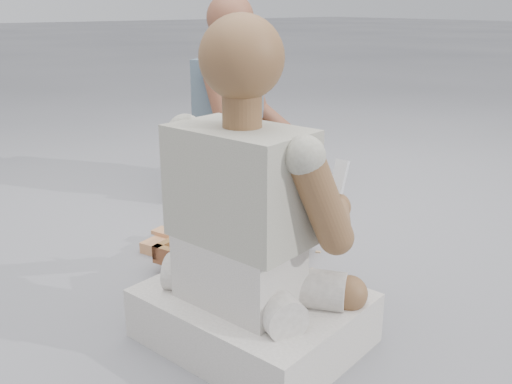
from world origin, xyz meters
TOP-DOWN VIEW (x-y plane):
  - ground at (0.00, 0.00)m, footprint 60.00×60.00m
  - carved_panel at (-0.03, 0.38)m, footprint 0.79×0.65m
  - tool_tray at (-0.15, 0.18)m, footprint 0.62×0.57m
  - chisel_0 at (-0.09, 0.19)m, footprint 0.10×0.21m
  - chisel_1 at (-0.11, 0.30)m, footprint 0.10×0.21m
  - chisel_2 at (-0.24, 0.17)m, footprint 0.06×0.22m
  - chisel_3 at (-0.09, 0.18)m, footprint 0.20×0.13m
  - chisel_4 at (-0.01, 0.12)m, footprint 0.21×0.11m
  - chisel_5 at (-0.14, 0.09)m, footprint 0.19×0.14m
  - chisel_6 at (-0.19, 0.08)m, footprint 0.22×0.08m
  - chisel_7 at (-0.00, 0.08)m, footprint 0.13×0.20m
  - chisel_8 at (-0.03, 0.12)m, footprint 0.22×0.08m
  - wood_chip_0 at (-0.28, -0.12)m, footprint 0.02×0.02m
  - wood_chip_1 at (-0.42, 0.17)m, footprint 0.02×0.02m
  - wood_chip_2 at (-0.38, 0.09)m, footprint 0.02×0.02m
  - wood_chip_3 at (0.04, 0.34)m, footprint 0.02×0.02m
  - wood_chip_4 at (0.02, -0.06)m, footprint 0.02×0.02m
  - wood_chip_5 at (-0.31, 0.44)m, footprint 0.02×0.02m
  - wood_chip_6 at (0.15, 0.05)m, footprint 0.02×0.02m
  - wood_chip_7 at (-0.31, 0.34)m, footprint 0.02×0.02m
  - wood_chip_8 at (-0.36, 0.22)m, footprint 0.02×0.02m
  - wood_chip_9 at (-0.41, 0.14)m, footprint 0.02×0.02m
  - wood_chip_10 at (-0.47, 0.05)m, footprint 0.02×0.02m
  - wood_chip_11 at (-0.35, 0.19)m, footprint 0.02×0.02m
  - craftsman at (-0.43, -0.29)m, footprint 0.68×0.69m
  - companion at (0.35, 0.89)m, footprint 0.82×0.79m
  - mobile_phone at (-0.08, -0.28)m, footprint 0.06×0.05m

SIDE VIEW (x-z plane):
  - ground at x=0.00m, z-range 0.00..0.00m
  - wood_chip_0 at x=-0.28m, z-range 0.00..0.00m
  - wood_chip_1 at x=-0.42m, z-range 0.00..0.00m
  - wood_chip_2 at x=-0.38m, z-range 0.00..0.00m
  - wood_chip_3 at x=0.04m, z-range 0.00..0.00m
  - wood_chip_4 at x=0.02m, z-range 0.00..0.00m
  - wood_chip_5 at x=-0.31m, z-range 0.00..0.00m
  - wood_chip_6 at x=0.15m, z-range 0.00..0.00m
  - wood_chip_7 at x=-0.31m, z-range 0.00..0.00m
  - wood_chip_8 at x=-0.36m, z-range 0.00..0.00m
  - wood_chip_9 at x=-0.41m, z-range 0.00..0.00m
  - wood_chip_10 at x=-0.47m, z-range 0.00..0.00m
  - wood_chip_11 at x=-0.35m, z-range 0.00..0.00m
  - carved_panel at x=-0.03m, z-range 0.00..0.04m
  - tool_tray at x=-0.15m, z-range 0.03..0.10m
  - chisel_2 at x=-0.24m, z-range 0.06..0.08m
  - chisel_7 at x=0.00m, z-range 0.06..0.08m
  - chisel_3 at x=-0.09m, z-range 0.06..0.09m
  - chisel_4 at x=-0.01m, z-range 0.07..0.09m
  - chisel_8 at x=-0.03m, z-range 0.07..0.09m
  - chisel_6 at x=-0.19m, z-range 0.07..0.09m
  - chisel_5 at x=-0.14m, z-range 0.07..0.10m
  - chisel_1 at x=-0.11m, z-range 0.08..0.10m
  - chisel_0 at x=-0.09m, z-range 0.08..0.10m
  - craftsman at x=-0.43m, z-range -0.15..0.79m
  - companion at x=0.35m, z-range -0.17..0.84m
  - mobile_phone at x=-0.08m, z-range 0.39..0.49m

